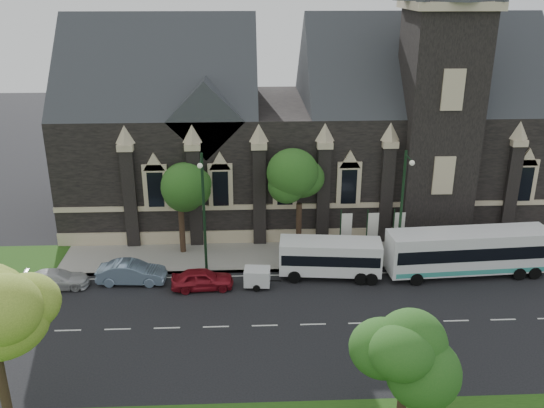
{
  "coord_description": "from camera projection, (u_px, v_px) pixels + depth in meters",
  "views": [
    {
      "loc": [
        -0.94,
        -30.97,
        20.08
      ],
      "look_at": [
        0.72,
        6.0,
        5.72
      ],
      "focal_mm": 38.7,
      "sensor_mm": 36.0,
      "label": 1
    }
  ],
  "objects": [
    {
      "name": "ground",
      "position": [
        265.0,
        326.0,
        36.14
      ],
      "size": [
        160.0,
        160.0,
        0.0
      ],
      "primitive_type": "plane",
      "color": "black",
      "rests_on": "ground"
    },
    {
      "name": "banner_flag_center",
      "position": [
        371.0,
        229.0,
        44.01
      ],
      "size": [
        0.9,
        0.1,
        4.0
      ],
      "color": "black",
      "rests_on": "ground"
    },
    {
      "name": "tree_walk_right",
      "position": [
        302.0,
        180.0,
        44.15
      ],
      "size": [
        4.08,
        4.08,
        7.8
      ],
      "color": "black",
      "rests_on": "ground"
    },
    {
      "name": "tree_park_east",
      "position": [
        410.0,
        349.0,
        26.05
      ],
      "size": [
        3.4,
        3.4,
        6.28
      ],
      "color": "black",
      "rests_on": "ground"
    },
    {
      "name": "sidewalk",
      "position": [
        261.0,
        256.0,
        44.96
      ],
      "size": [
        80.0,
        5.0,
        0.15
      ],
      "primitive_type": "cube",
      "color": "gray",
      "rests_on": "ground"
    },
    {
      "name": "car_far_white",
      "position": [
        57.0,
        279.0,
        40.38
      ],
      "size": [
        4.48,
        2.04,
        1.27
      ],
      "primitive_type": "imported",
      "rotation": [
        0.0,
        0.0,
        1.63
      ],
      "color": "silver",
      "rests_on": "ground"
    },
    {
      "name": "banner_flag_left",
      "position": [
        344.0,
        230.0,
        43.93
      ],
      "size": [
        0.9,
        0.1,
        4.0
      ],
      "color": "black",
      "rests_on": "ground"
    },
    {
      "name": "sedan",
      "position": [
        132.0,
        273.0,
        40.97
      ],
      "size": [
        4.83,
        1.9,
        1.57
      ],
      "primitive_type": "imported",
      "rotation": [
        0.0,
        0.0,
        1.52
      ],
      "color": "#748DA8",
      "rests_on": "ground"
    },
    {
      "name": "car_far_red",
      "position": [
        202.0,
        279.0,
        40.21
      ],
      "size": [
        4.34,
        1.96,
        1.45
      ],
      "primitive_type": "imported",
      "rotation": [
        0.0,
        0.0,
        1.63
      ],
      "color": "maroon",
      "rests_on": "ground"
    },
    {
      "name": "museum",
      "position": [
        316.0,
        124.0,
        50.89
      ],
      "size": [
        40.0,
        17.7,
        29.9
      ],
      "color": "black",
      "rests_on": "ground"
    },
    {
      "name": "street_lamp_near",
      "position": [
        402.0,
        204.0,
        41.32
      ],
      "size": [
        0.36,
        1.88,
        9.0
      ],
      "color": "black",
      "rests_on": "ground"
    },
    {
      "name": "shuttle_bus",
      "position": [
        330.0,
        256.0,
        41.54
      ],
      "size": [
        7.33,
        3.15,
        2.75
      ],
      "rotation": [
        0.0,
        0.0,
        -0.1
      ],
      "color": "white",
      "rests_on": "ground"
    },
    {
      "name": "tour_coach",
      "position": [
        468.0,
        251.0,
        41.74
      ],
      "size": [
        11.67,
        3.28,
        3.37
      ],
      "rotation": [
        0.0,
        0.0,
        0.06
      ],
      "color": "white",
      "rests_on": "ground"
    },
    {
      "name": "tree_walk_left",
      "position": [
        182.0,
        183.0,
        43.79
      ],
      "size": [
        3.91,
        3.91,
        7.64
      ],
      "color": "black",
      "rests_on": "ground"
    },
    {
      "name": "banner_flag_right",
      "position": [
        397.0,
        229.0,
        44.09
      ],
      "size": [
        0.9,
        0.1,
        4.0
      ],
      "color": "black",
      "rests_on": "ground"
    },
    {
      "name": "box_trailer",
      "position": [
        257.0,
        277.0,
        40.41
      ],
      "size": [
        2.61,
        1.54,
        1.37
      ],
      "rotation": [
        0.0,
        0.0,
        -0.09
      ],
      "color": "silver",
      "rests_on": "ground"
    },
    {
      "name": "street_lamp_mid",
      "position": [
        204.0,
        208.0,
        40.73
      ],
      "size": [
        0.36,
        1.88,
        9.0
      ],
      "color": "black",
      "rests_on": "ground"
    }
  ]
}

